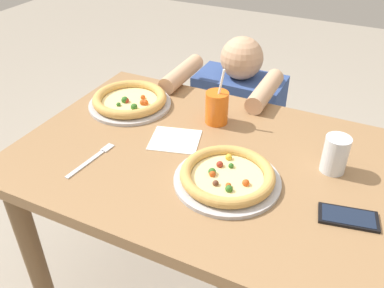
{
  "coord_description": "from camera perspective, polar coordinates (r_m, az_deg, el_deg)",
  "views": [
    {
      "loc": [
        0.4,
        -0.96,
        1.5
      ],
      "look_at": [
        -0.06,
        -0.01,
        0.78
      ],
      "focal_mm": 38.19,
      "sensor_mm": 36.0,
      "label": 1
    }
  ],
  "objects": [
    {
      "name": "dining_table",
      "position": [
        1.36,
        2.37,
        -5.59
      ],
      "size": [
        1.22,
        0.82,
        0.75
      ],
      "color": "#936D47",
      "rests_on": "ground"
    },
    {
      "name": "pizza_near",
      "position": [
        1.17,
        4.95,
        -4.54
      ],
      "size": [
        0.31,
        0.31,
        0.04
      ],
      "color": "#B7B7BC",
      "rests_on": "dining_table"
    },
    {
      "name": "pizza_far",
      "position": [
        1.57,
        -8.67,
        6.03
      ],
      "size": [
        0.31,
        0.31,
        0.05
      ],
      "color": "#B7B7BC",
      "rests_on": "dining_table"
    },
    {
      "name": "drink_cup_colored",
      "position": [
        1.43,
        3.49,
        5.12
      ],
      "size": [
        0.08,
        0.08,
        0.2
      ],
      "color": "orange",
      "rests_on": "dining_table"
    },
    {
      "name": "water_cup_clear",
      "position": [
        1.26,
        19.4,
        -1.34
      ],
      "size": [
        0.07,
        0.07,
        0.11
      ],
      "color": "silver",
      "rests_on": "dining_table"
    },
    {
      "name": "paper_napkin",
      "position": [
        1.36,
        -2.38,
        0.58
      ],
      "size": [
        0.19,
        0.18,
        0.0
      ],
      "primitive_type": "cube",
      "rotation": [
        0.0,
        0.0,
        0.27
      ],
      "color": "white",
      "rests_on": "dining_table"
    },
    {
      "name": "fork",
      "position": [
        1.3,
        -13.68,
        -1.99
      ],
      "size": [
        0.04,
        0.2,
        0.0
      ],
      "color": "silver",
      "rests_on": "dining_table"
    },
    {
      "name": "cell_phone",
      "position": [
        1.14,
        20.98,
        -9.53
      ],
      "size": [
        0.16,
        0.1,
        0.01
      ],
      "color": "black",
      "rests_on": "dining_table"
    },
    {
      "name": "diner_seated",
      "position": [
        2.04,
        6.12,
        1.22
      ],
      "size": [
        0.43,
        0.53,
        0.9
      ],
      "color": "#333847",
      "rests_on": "ground"
    }
  ]
}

